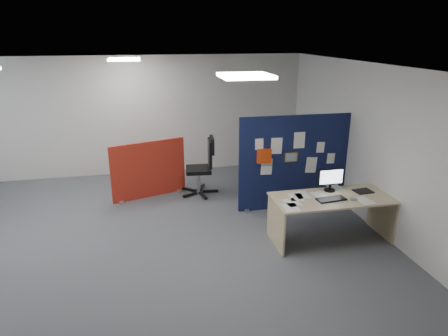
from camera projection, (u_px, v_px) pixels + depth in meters
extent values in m
plane|color=#53565B|center=(101.00, 249.00, 6.15)|extent=(9.00, 9.00, 0.00)
cube|color=white|center=(80.00, 69.00, 5.28)|extent=(9.00, 7.00, 0.02)
cube|color=silver|center=(107.00, 118.00, 8.96)|extent=(9.00, 0.02, 2.70)
cube|color=silver|center=(375.00, 148.00, 6.59)|extent=(0.02, 7.00, 2.70)
cube|color=white|center=(246.00, 76.00, 4.76)|extent=(0.60, 0.60, 0.04)
cube|color=white|center=(124.00, 59.00, 7.71)|extent=(0.60, 0.60, 0.04)
cube|color=#0F1837|center=(295.00, 162.00, 7.37)|extent=(2.14, 0.06, 1.77)
cube|color=#A5A4A9|center=(246.00, 209.00, 7.47)|extent=(0.08, 0.30, 0.04)
cube|color=#A5A4A9|center=(337.00, 201.00, 7.83)|extent=(0.08, 0.30, 0.04)
cube|color=white|center=(259.00, 144.00, 7.07)|extent=(0.15, 0.01, 0.20)
cube|color=white|center=(277.00, 146.00, 7.15)|extent=(0.21, 0.01, 0.30)
cube|color=white|center=(299.00, 140.00, 7.21)|extent=(0.21, 0.01, 0.30)
cube|color=white|center=(321.00, 147.00, 7.34)|extent=(0.15, 0.01, 0.20)
cube|color=white|center=(267.00, 167.00, 7.24)|extent=(0.21, 0.01, 0.30)
cube|color=white|center=(311.00, 165.00, 7.42)|extent=(0.21, 0.01, 0.30)
cube|color=white|center=(331.00, 158.00, 7.46)|extent=(0.15, 0.01, 0.20)
cube|color=gold|center=(291.00, 157.00, 7.28)|extent=(0.24, 0.01, 0.18)
cube|color=red|center=(264.00, 156.00, 7.12)|extent=(0.25, 0.10, 0.25)
cube|color=#C9B381|center=(332.00, 198.00, 6.21)|extent=(1.87, 0.83, 0.03)
cube|color=#C9B381|center=(276.00, 225.00, 6.15)|extent=(0.03, 0.77, 0.70)
cube|color=#C9B381|center=(382.00, 214.00, 6.51)|extent=(0.03, 0.77, 0.70)
cube|color=#C9B381|center=(321.00, 198.00, 6.62)|extent=(1.69, 0.02, 0.30)
cylinder|color=black|center=(330.00, 190.00, 6.46)|extent=(0.18, 0.18, 0.02)
cube|color=black|center=(330.00, 187.00, 6.44)|extent=(0.04, 0.03, 0.09)
cube|color=black|center=(331.00, 177.00, 6.39)|extent=(0.43, 0.04, 0.27)
cube|color=white|center=(331.00, 177.00, 6.37)|extent=(0.39, 0.01, 0.23)
cube|color=black|center=(331.00, 199.00, 6.10)|extent=(0.47, 0.22, 0.02)
cube|color=#A5A4A9|center=(353.00, 199.00, 6.10)|extent=(0.11, 0.07, 0.03)
cube|color=black|center=(363.00, 191.00, 6.42)|extent=(0.30, 0.24, 0.01)
cube|color=#A51C15|center=(149.00, 170.00, 7.94)|extent=(1.47, 0.52, 1.15)
cube|color=#A5A4A9|center=(119.00, 198.00, 8.00)|extent=(0.08, 0.30, 0.04)
cube|color=#A5A4A9|center=(181.00, 193.00, 8.24)|extent=(0.08, 0.30, 0.04)
cube|color=black|center=(210.00, 191.00, 8.28)|extent=(0.33, 0.08, 0.04)
cube|color=black|center=(202.00, 187.00, 8.47)|extent=(0.18, 0.32, 0.04)
cube|color=black|center=(189.00, 189.00, 8.36)|extent=(0.28, 0.26, 0.04)
cube|color=black|center=(190.00, 194.00, 8.10)|extent=(0.31, 0.21, 0.04)
cube|color=black|center=(203.00, 196.00, 8.05)|extent=(0.13, 0.33, 0.04)
cylinder|color=#A5A4A9|center=(199.00, 181.00, 8.18)|extent=(0.07, 0.07, 0.46)
cube|color=black|center=(198.00, 170.00, 8.10)|extent=(0.54, 0.54, 0.08)
cube|color=black|center=(210.00, 153.00, 8.01)|extent=(0.10, 0.46, 0.54)
cube|color=black|center=(212.00, 145.00, 7.96)|extent=(0.10, 0.42, 0.33)
cube|color=white|center=(292.00, 202.00, 6.01)|extent=(0.26, 0.33, 0.00)
cube|color=white|center=(296.00, 197.00, 6.21)|extent=(0.25, 0.33, 0.00)
cube|color=white|center=(364.00, 201.00, 6.08)|extent=(0.25, 0.33, 0.00)
cube|color=white|center=(291.00, 207.00, 5.85)|extent=(0.23, 0.31, 0.00)
cube|color=white|center=(336.00, 188.00, 6.56)|extent=(0.22, 0.30, 0.00)
cube|color=white|center=(302.00, 195.00, 6.29)|extent=(0.22, 0.31, 0.00)
cube|color=white|center=(320.00, 195.00, 6.29)|extent=(0.26, 0.33, 0.00)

